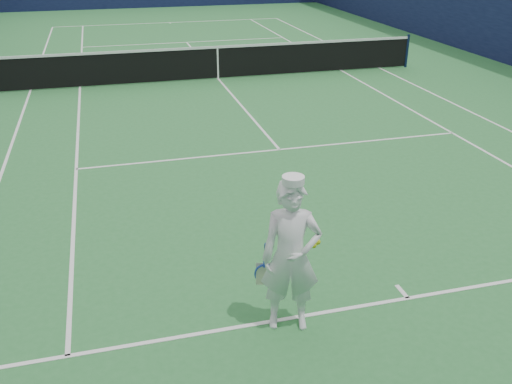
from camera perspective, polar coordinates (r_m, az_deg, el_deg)
ground at (r=17.97m, az=-3.80°, el=11.22°), size 80.00×80.00×0.00m
court_markings at (r=17.97m, az=-3.80°, el=11.23°), size 11.03×23.83×0.01m
windscreen_fence at (r=17.61m, az=-3.99°, el=17.55°), size 20.12×36.12×4.00m
tennis_net at (r=17.85m, az=-3.85°, el=12.95°), size 12.88×0.09×1.07m
tennis_player at (r=6.39m, az=3.50°, el=-6.44°), size 0.76×0.65×1.90m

